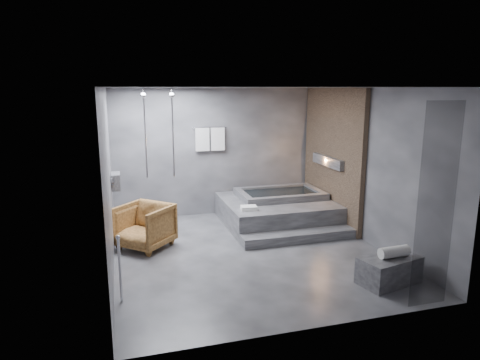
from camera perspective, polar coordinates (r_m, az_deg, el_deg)
name	(u,v)px	position (r m, az deg, el deg)	size (l,w,h in m)	color
room	(267,151)	(7.41, 3.66, 3.93)	(5.00, 5.04, 2.82)	#313134
tub_deck	(276,211)	(9.06, 4.88, -4.16)	(2.20, 2.00, 0.50)	#37373A
tub_step	(299,237)	(8.07, 7.85, -7.49)	(2.20, 0.36, 0.18)	#37373A
concrete_bench	(389,270)	(6.71, 19.24, -11.27)	(0.88, 0.49, 0.40)	#313133
driftwood_chair	(144,226)	(7.81, -12.63, -6.02)	(0.84, 0.86, 0.78)	#4E2F13
rolled_towel	(394,252)	(6.62, 19.84, -9.01)	(0.16, 0.16, 0.45)	white
deck_towel	(249,208)	(8.20, 1.18, -3.76)	(0.30, 0.22, 0.08)	white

